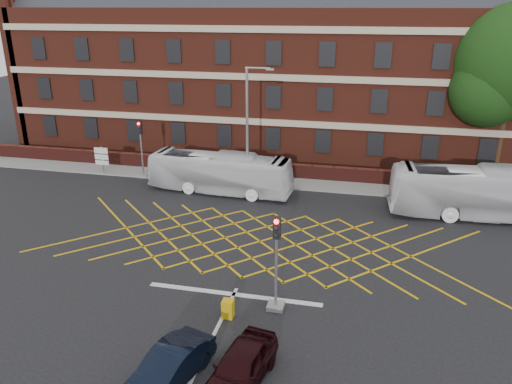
% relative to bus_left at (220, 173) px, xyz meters
% --- Properties ---
extents(ground, '(120.00, 120.00, 0.00)m').
position_rel_bus_left_xyz_m(ground, '(4.34, -8.98, -1.39)').
color(ground, black).
rests_on(ground, ground).
extents(victorian_building, '(51.00, 12.17, 20.40)m').
position_rel_bus_left_xyz_m(victorian_building, '(4.59, 13.01, 6.44)').
color(victorian_building, '#5D2318').
rests_on(victorian_building, ground).
extents(boundary_wall, '(56.00, 0.50, 1.10)m').
position_rel_bus_left_xyz_m(boundary_wall, '(4.34, 4.02, -0.84)').
color(boundary_wall, '#491813').
rests_on(boundary_wall, ground).
extents(far_pavement, '(60.00, 3.00, 0.12)m').
position_rel_bus_left_xyz_m(far_pavement, '(4.34, 3.02, -1.33)').
color(far_pavement, slate).
rests_on(far_pavement, ground).
extents(box_junction_hatching, '(8.22, 8.22, 0.02)m').
position_rel_bus_left_xyz_m(box_junction_hatching, '(4.34, -6.98, -1.38)').
color(box_junction_hatching, '#CC990C').
rests_on(box_junction_hatching, ground).
extents(stop_line, '(8.00, 0.30, 0.02)m').
position_rel_bus_left_xyz_m(stop_line, '(4.34, -12.48, -1.38)').
color(stop_line, silver).
rests_on(stop_line, ground).
extents(bus_left, '(10.15, 3.15, 2.78)m').
position_rel_bus_left_xyz_m(bus_left, '(0.00, 0.00, 0.00)').
color(bus_left, white).
rests_on(bus_left, ground).
extents(bus_right, '(11.50, 3.40, 3.16)m').
position_rel_bus_left_xyz_m(bus_right, '(16.96, -0.67, 0.19)').
color(bus_right, silver).
rests_on(bus_right, ground).
extents(car_navy, '(2.36, 4.11, 1.28)m').
position_rel_bus_left_xyz_m(car_navy, '(3.66, -18.35, -0.75)').
color(car_navy, black).
rests_on(car_navy, ground).
extents(car_maroon, '(2.26, 4.19, 1.35)m').
position_rel_bus_left_xyz_m(car_maroon, '(6.03, -17.85, -0.71)').
color(car_maroon, black).
rests_on(car_maroon, ground).
extents(deciduous_tree, '(8.15, 8.06, 12.49)m').
position_rel_bus_left_xyz_m(deciduous_tree, '(19.10, 7.41, 6.50)').
color(deciduous_tree, black).
rests_on(deciduous_tree, ground).
extents(traffic_light_near, '(0.70, 0.70, 4.27)m').
position_rel_bus_left_xyz_m(traffic_light_near, '(6.37, -13.13, 0.37)').
color(traffic_light_near, slate).
rests_on(traffic_light_near, ground).
extents(traffic_light_far, '(0.70, 0.70, 4.27)m').
position_rel_bus_left_xyz_m(traffic_light_far, '(-6.59, 1.81, 0.37)').
color(traffic_light_far, slate).
rests_on(traffic_light_far, ground).
extents(street_lamp, '(2.25, 1.00, 8.53)m').
position_rel_bus_left_xyz_m(street_lamp, '(1.96, 0.19, 1.51)').
color(street_lamp, slate).
rests_on(street_lamp, ground).
extents(direction_signs, '(1.10, 0.16, 2.20)m').
position_rel_bus_left_xyz_m(direction_signs, '(-9.84, 1.67, -0.01)').
color(direction_signs, gray).
rests_on(direction_signs, ground).
extents(utility_cabinet, '(0.46, 0.43, 0.80)m').
position_rel_bus_left_xyz_m(utility_cabinet, '(4.56, -14.20, -0.99)').
color(utility_cabinet, '#CA9E0B').
rests_on(utility_cabinet, ground).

